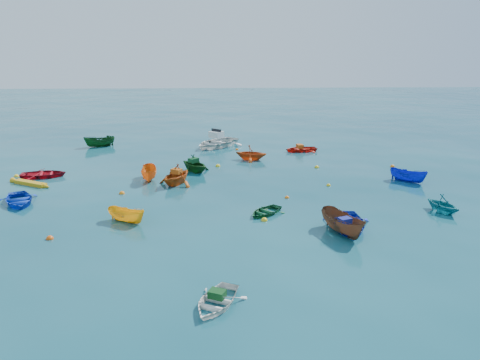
{
  "coord_description": "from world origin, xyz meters",
  "views": [
    {
      "loc": [
        -1.41,
        -26.83,
        9.76
      ],
      "look_at": [
        0.0,
        5.0,
        0.4
      ],
      "focal_mm": 35.0,
      "sensor_mm": 36.0,
      "label": 1
    }
  ],
  "objects_px": {
    "dinghy_blue_se": "(348,228)",
    "motorboat_white": "(217,147)",
    "dinghy_blue_sw": "(19,204)",
    "dinghy_white_near": "(216,305)",
    "kayak_yellow": "(31,185)"
  },
  "relations": [
    {
      "from": "motorboat_white",
      "to": "dinghy_blue_sw",
      "type": "bearing_deg",
      "value": -86.22
    },
    {
      "from": "motorboat_white",
      "to": "kayak_yellow",
      "type": "bearing_deg",
      "value": -96.11
    },
    {
      "from": "dinghy_blue_se",
      "to": "kayak_yellow",
      "type": "distance_m",
      "value": 22.43
    },
    {
      "from": "dinghy_white_near",
      "to": "kayak_yellow",
      "type": "relative_size",
      "value": 0.78
    },
    {
      "from": "kayak_yellow",
      "to": "motorboat_white",
      "type": "relative_size",
      "value": 0.68
    },
    {
      "from": "dinghy_white_near",
      "to": "dinghy_blue_se",
      "type": "height_order",
      "value": "dinghy_blue_se"
    },
    {
      "from": "kayak_yellow",
      "to": "dinghy_white_near",
      "type": "bearing_deg",
      "value": -112.74
    },
    {
      "from": "dinghy_white_near",
      "to": "dinghy_blue_se",
      "type": "bearing_deg",
      "value": 70.91
    },
    {
      "from": "dinghy_blue_sw",
      "to": "kayak_yellow",
      "type": "height_order",
      "value": "dinghy_blue_sw"
    },
    {
      "from": "dinghy_white_near",
      "to": "kayak_yellow",
      "type": "distance_m",
      "value": 21.25
    },
    {
      "from": "dinghy_white_near",
      "to": "kayak_yellow",
      "type": "xyz_separation_m",
      "value": [
        -13.32,
        16.55,
        0.0
      ]
    },
    {
      "from": "kayak_yellow",
      "to": "motorboat_white",
      "type": "height_order",
      "value": "motorboat_white"
    },
    {
      "from": "dinghy_blue_sw",
      "to": "dinghy_blue_se",
      "type": "height_order",
      "value": "dinghy_blue_se"
    },
    {
      "from": "dinghy_blue_se",
      "to": "motorboat_white",
      "type": "height_order",
      "value": "motorboat_white"
    },
    {
      "from": "dinghy_blue_se",
      "to": "kayak_yellow",
      "type": "xyz_separation_m",
      "value": [
        -20.52,
        9.07,
        0.0
      ]
    }
  ]
}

